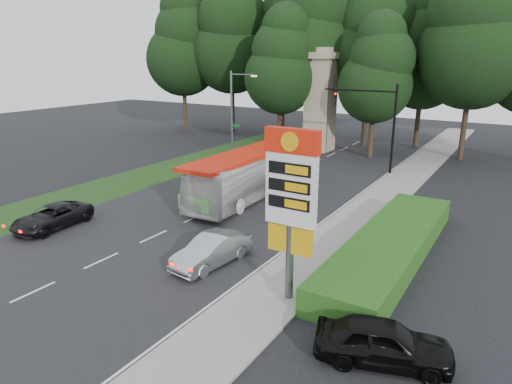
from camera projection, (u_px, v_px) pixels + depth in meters
The scene contains 22 objects.
ground at pixel (93, 265), 21.15m from camera, with size 120.00×120.00×0.00m, color black.
road_surface at pixel (237, 198), 30.94m from camera, with size 14.00×80.00×0.02m, color black.
sidewalk_right at pixel (357, 220), 26.67m from camera, with size 3.00×80.00×0.12m, color gray.
grass_verge_left at pixel (186, 164), 40.60m from camera, with size 5.00×50.00×0.02m, color #193814.
hedge at pixel (390, 246), 21.75m from camera, with size 3.00×14.00×1.20m, color #1F4B14.
gas_station_pylon at pixel (291, 193), 16.89m from camera, with size 2.10×0.45×6.85m.
traffic_signal_mast at pixel (378, 116), 36.54m from camera, with size 6.10×0.35×7.20m.
streetlight_signs at pixel (234, 111), 41.33m from camera, with size 2.75×0.98×8.00m.
monument at pixel (321, 100), 45.16m from camera, with size 3.00×3.00×10.05m.
tree_far_west at pixel (182, 44), 56.02m from camera, with size 8.96×8.96×17.60m.
tree_west_mid at pixel (232, 34), 54.35m from camera, with size 9.80×9.80×19.25m.
tree_west_near at pixel (284, 49), 53.47m from camera, with size 8.40×8.40×16.50m.
tree_center_left at pixel (308, 28), 47.12m from camera, with size 10.08×10.08×19.80m.
tree_center_right at pixel (370, 38), 46.04m from camera, with size 9.24×9.24×18.15m.
tree_east_near at pixel (425, 51), 45.55m from camera, with size 8.12×8.12×15.95m.
tree_east_mid at pixel (477, 31), 39.30m from camera, with size 9.52×9.52×18.70m.
tree_monument_left at pixel (281, 62), 45.32m from camera, with size 7.28×7.28×14.30m.
tree_monument_right at pixel (376, 70), 41.16m from camera, with size 6.72×6.72×13.20m.
transit_bus at pixel (246, 176), 30.54m from camera, with size 2.64×11.30×3.15m, color silver.
sedan_silver at pixel (212, 251), 21.03m from camera, with size 1.48×4.25×1.40m, color #A8ACB0.
suv_charcoal at pixel (52, 217), 25.57m from camera, with size 2.13×4.61×1.28m, color black.
parked_car_black at pixel (383, 342), 14.28m from camera, with size 1.72×4.27×1.46m, color black.
Camera 1 is at (16.54, -12.46, 9.35)m, focal length 32.00 mm.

